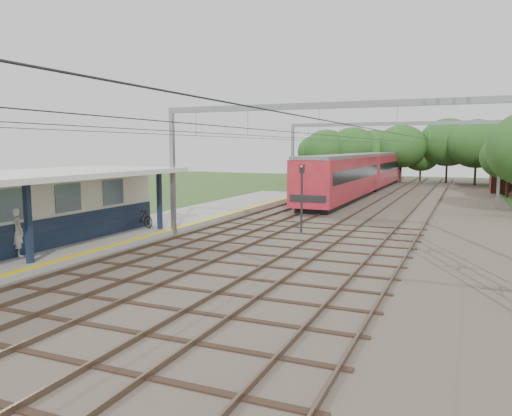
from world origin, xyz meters
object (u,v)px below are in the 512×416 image
Objects in this scene: bicycle at (141,218)px; train at (363,172)px; person at (17,232)px; signal_post at (302,192)px.

train is (6.65, 30.04, 1.38)m from bicycle.
signal_post reaches higher than person.
train reaches higher than bicycle.
bicycle is at bearing -77.81° from person.
bicycle is at bearing -102.48° from train.
bicycle is 30.80m from train.
person is at bearing -100.07° from train.
person is 8.35m from bicycle.
person is 0.52× the size of signal_post.
bicycle is 0.48× the size of signal_post.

